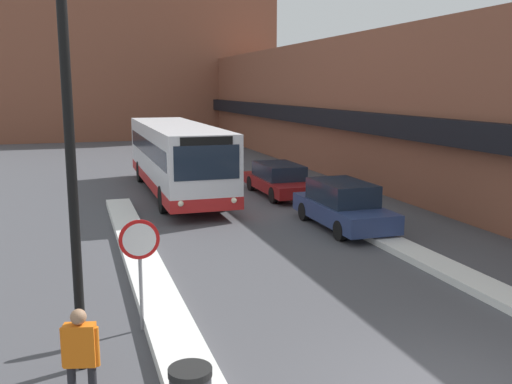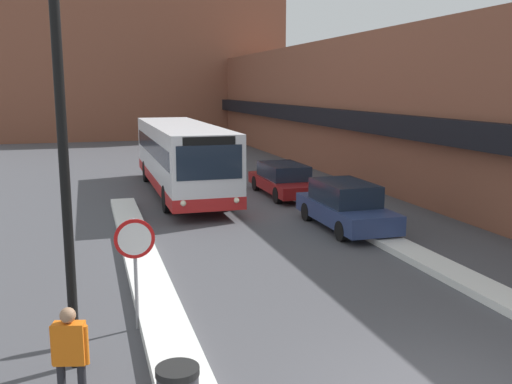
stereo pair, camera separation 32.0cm
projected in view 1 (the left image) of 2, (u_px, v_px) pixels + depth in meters
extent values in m
cube|color=brown|center=(343.00, 105.00, 33.33)|extent=(5.00, 60.00, 7.08)
cube|color=black|center=(299.00, 114.00, 32.59)|extent=(0.50, 60.00, 0.90)
cube|color=brown|center=(127.00, 48.00, 51.74)|extent=(26.00, 8.00, 16.18)
cube|color=silver|center=(145.00, 267.00, 14.40)|extent=(0.90, 17.39, 0.24)
cube|color=silver|center=(423.00, 258.00, 15.26)|extent=(0.90, 18.87, 0.19)
cube|color=silver|center=(176.00, 155.00, 24.60)|extent=(2.55, 11.88, 2.59)
cube|color=red|center=(177.00, 179.00, 24.79)|extent=(2.57, 11.90, 0.45)
cube|color=#192333|center=(176.00, 146.00, 24.53)|extent=(2.57, 10.93, 0.71)
cube|color=#192333|center=(207.00, 163.00, 18.96)|extent=(2.24, 0.03, 1.16)
cube|color=black|center=(207.00, 141.00, 18.82)|extent=(1.78, 0.03, 0.28)
sphere|color=#F2EAC6|center=(181.00, 204.00, 18.91)|extent=(0.20, 0.20, 0.20)
sphere|color=#F2EAC6|center=(234.00, 200.00, 19.46)|extent=(0.20, 0.20, 0.20)
cylinder|color=black|center=(163.00, 199.00, 21.02)|extent=(0.28, 1.02, 1.02)
cylinder|color=black|center=(224.00, 196.00, 21.72)|extent=(0.28, 1.02, 1.02)
cylinder|color=black|center=(140.00, 172.00, 27.92)|extent=(0.28, 1.02, 1.02)
cylinder|color=black|center=(187.00, 170.00, 28.61)|extent=(0.28, 1.02, 1.02)
cube|color=navy|center=(343.00, 212.00, 18.77)|extent=(1.75, 4.58, 0.59)
cube|color=#192333|center=(342.00, 192.00, 18.76)|extent=(1.54, 2.52, 0.69)
cylinder|color=black|center=(386.00, 227.00, 17.72)|extent=(0.20, 0.63, 0.63)
cylinder|color=black|center=(340.00, 231.00, 17.24)|extent=(0.20, 0.63, 0.63)
cylinder|color=black|center=(345.00, 209.00, 20.38)|extent=(0.20, 0.63, 0.63)
cylinder|color=black|center=(304.00, 211.00, 19.90)|extent=(0.20, 0.63, 0.63)
cube|color=maroon|center=(280.00, 184.00, 24.46)|extent=(1.80, 4.89, 0.48)
cube|color=#192333|center=(279.00, 171.00, 24.48)|extent=(1.59, 2.69, 0.61)
cylinder|color=black|center=(311.00, 193.00, 23.32)|extent=(0.20, 0.66, 0.66)
cylinder|color=black|center=(273.00, 195.00, 22.83)|extent=(0.20, 0.66, 0.66)
cylinder|color=black|center=(285.00, 181.00, 26.16)|extent=(0.20, 0.66, 0.66)
cylinder|color=black|center=(251.00, 183.00, 25.67)|extent=(0.20, 0.66, 0.66)
cylinder|color=gray|center=(141.00, 275.00, 10.77)|extent=(0.07, 0.07, 2.18)
cylinder|color=red|center=(139.00, 239.00, 10.62)|extent=(0.76, 0.03, 0.76)
cylinder|color=white|center=(139.00, 240.00, 10.61)|extent=(0.62, 0.01, 0.62)
cylinder|color=black|center=(70.00, 149.00, 8.81)|extent=(0.16, 0.16, 7.29)
cube|color=orange|center=(80.00, 345.00, 7.84)|extent=(0.47, 0.30, 0.60)
sphere|color=#9E7556|center=(78.00, 317.00, 7.77)|extent=(0.22, 0.22, 0.22)
cylinder|color=orange|center=(64.00, 347.00, 7.83)|extent=(0.09, 0.09, 0.57)
cylinder|color=orange|center=(96.00, 347.00, 7.86)|extent=(0.09, 0.09, 0.57)
cylinder|color=black|center=(190.00, 372.00, 7.51)|extent=(0.59, 0.59, 0.10)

